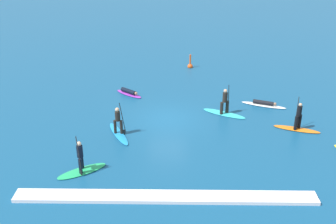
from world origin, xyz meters
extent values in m
plane|color=navy|center=(0.00, 0.00, 0.00)|extent=(120.00, 120.00, 0.00)
ellipsoid|color=#23B266|center=(-4.40, -6.28, 0.04)|extent=(2.65, 2.10, 0.08)
cylinder|color=black|center=(-4.41, -6.05, 0.50)|extent=(0.24, 0.24, 0.84)
cylinder|color=black|center=(-4.39, -6.51, 0.50)|extent=(0.24, 0.24, 0.84)
cylinder|color=black|center=(-4.40, -6.28, 1.24)|extent=(0.44, 0.44, 0.65)
sphere|color=beige|center=(-4.40, -6.28, 1.68)|extent=(0.32, 0.32, 0.23)
cylinder|color=black|center=(-4.38, -6.58, 1.15)|extent=(0.24, 0.34, 2.10)
cube|color=black|center=(-4.38, -6.58, 0.14)|extent=(0.16, 0.20, 0.32)
ellipsoid|color=purple|center=(-3.00, 4.08, 0.05)|extent=(2.27, 1.98, 0.11)
cylinder|color=black|center=(-3.03, 4.12, 0.27)|extent=(1.24, 1.08, 0.32)
sphere|color=#A37556|center=(-2.42, 3.63, 0.29)|extent=(0.32, 0.32, 0.22)
ellipsoid|color=#33C6CC|center=(3.79, 0.79, 0.04)|extent=(3.03, 2.13, 0.07)
cylinder|color=black|center=(3.59, 0.68, 0.49)|extent=(0.29, 0.29, 0.84)
cylinder|color=black|center=(3.99, 0.91, 0.49)|extent=(0.29, 0.29, 0.84)
cylinder|color=black|center=(3.79, 0.79, 1.24)|extent=(0.44, 0.44, 0.66)
sphere|color=tan|center=(3.79, 0.79, 1.69)|extent=(0.34, 0.34, 0.25)
cylinder|color=black|center=(4.05, 0.95, 1.08)|extent=(0.15, 0.23, 2.02)
cube|color=black|center=(4.05, 0.95, 0.13)|extent=(0.15, 0.20, 0.32)
ellipsoid|color=white|center=(6.74, 2.19, 0.05)|extent=(3.12, 1.64, 0.10)
cylinder|color=black|center=(6.70, 2.20, 0.24)|extent=(1.42, 0.77, 0.29)
sphere|color=#A37556|center=(7.46, 1.92, 0.26)|extent=(0.27, 0.27, 0.21)
ellipsoid|color=orange|center=(8.09, -1.43, 0.05)|extent=(2.87, 1.50, 0.09)
cylinder|color=black|center=(8.23, -1.30, 0.54)|extent=(0.26, 0.26, 0.90)
cylinder|color=black|center=(7.94, -1.55, 0.54)|extent=(0.26, 0.26, 0.90)
cylinder|color=black|center=(8.09, -1.43, 1.30)|extent=(0.36, 0.36, 0.63)
sphere|color=tan|center=(8.09, -1.43, 1.72)|extent=(0.27, 0.27, 0.21)
cylinder|color=black|center=(8.03, -1.15, 1.08)|extent=(0.19, 0.44, 1.94)
cube|color=black|center=(8.03, -1.15, 0.15)|extent=(0.12, 0.21, 0.32)
ellipsoid|color=#1E8CD1|center=(-2.99, -2.20, 0.05)|extent=(1.85, 3.06, 0.10)
cylinder|color=black|center=(-3.19, -2.18, 0.53)|extent=(0.23, 0.23, 0.85)
cylinder|color=black|center=(-2.80, -2.22, 0.53)|extent=(0.23, 0.23, 0.85)
cylinder|color=black|center=(-2.99, -2.20, 1.25)|extent=(0.41, 0.41, 0.59)
sphere|color=tan|center=(-2.99, -2.20, 1.68)|extent=(0.34, 0.34, 0.26)
cylinder|color=black|center=(-2.70, -2.22, 1.14)|extent=(0.34, 0.19, 2.05)
cube|color=black|center=(-2.70, -2.22, 0.16)|extent=(0.21, 0.14, 0.32)
sphere|color=#E55119|center=(1.82, 10.35, 0.12)|extent=(0.47, 0.47, 0.47)
cylinder|color=#E55119|center=(1.82, 10.35, 0.60)|extent=(0.14, 0.14, 1.20)
cube|color=white|center=(0.00, -8.45, 0.09)|extent=(14.24, 0.90, 0.18)
camera|label=1|loc=(0.34, -23.75, 11.79)|focal=42.90mm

